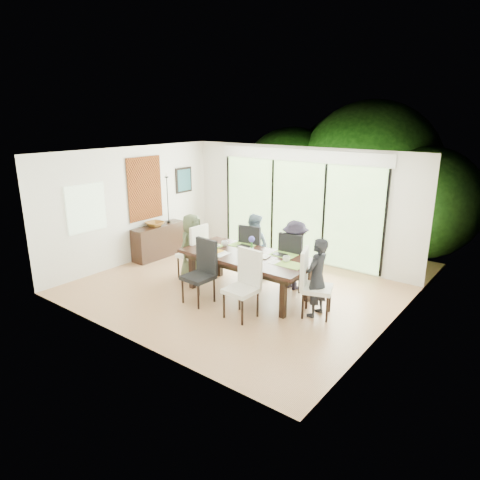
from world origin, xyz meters
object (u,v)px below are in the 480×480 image
Objects in this scene: chair_near_left at (198,272)px; person_left_end at (192,246)px; chair_far_right at (295,260)px; person_right_end at (317,278)px; cup_c at (286,259)px; cup_a at (225,244)px; cup_b at (251,255)px; bowl at (155,224)px; chair_left_end at (192,251)px; person_far_left at (254,246)px; sideboard at (159,241)px; table_top at (248,256)px; chair_near_right at (241,285)px; vase at (252,251)px; chair_far_left at (255,250)px; chair_right_end at (318,283)px; person_far_right at (295,255)px; laptop at (211,247)px.

person_left_end is (-0.98, 0.87, 0.10)m from chair_near_left.
person_right_end is at bearing 132.60° from chair_far_right.
person_left_end reaches higher than cup_c.
chair_far_right is at bearing 108.43° from cup_c.
cup_a is (-1.25, -0.70, 0.27)m from chair_far_right.
cup_b is 3.30m from bowl.
chair_left_end is 0.85× the size of person_left_end.
chair_far_right is 1.01m from person_far_left.
sideboard is (-3.26, 0.61, -0.47)m from cup_b.
bowl is (-3.11, 0.41, 0.07)m from table_top.
chair_far_right is 3.69m from bowl.
vase is at bearing 118.91° from chair_near_right.
chair_left_end reaches higher than sideboard.
cup_c reaches higher than bowl.
cup_a is at bearing 103.77° from chair_near_left.
chair_far_left reaches higher than bowl.
sideboard is (-3.61, 1.38, -0.20)m from chair_near_right.
cup_b is at bearing -16.39° from cup_a.
chair_far_left is 1.16m from cup_b.
bowl is at bearing -92.62° from person_right_end.
chair_right_end is 1.38m from cup_b.
sideboard is (-3.91, 0.41, -0.47)m from cup_c.
chair_far_right is 0.84m from cup_c.
chair_right_end is 1.00× the size of chair_near_right.
person_far_right is 1.43m from cup_a.
chair_near_left is 2.96m from sideboard.
laptop is at bearing 82.13° from chair_left_end.
chair_far_left reaches higher than cup_b.
person_right_end is at bearing 148.11° from chair_far_left.
bowl is at bearing 65.26° from chair_right_end.
person_right_end is (-0.02, 0.00, 0.10)m from chair_right_end.
chair_right_end is 2.18m from chair_near_left.
chair_right_end is at bearing -3.90° from cup_a.
chair_far_right is 1.26m from person_right_end.
chair_near_right is at bearing -19.57° from bowl.
chair_near_right is at bearing 2.68° from chair_near_left.
chair_far_left is (1.05, 0.85, 0.00)m from chair_left_end.
chair_right_end is 0.85× the size of person_far_right.
person_left_end is at bearing -14.21° from bowl.
cup_b is at bearing -94.79° from person_left_end.
cup_c is (0.30, 0.97, 0.27)m from chair_near_right.
chair_left_end is 1.33m from chair_near_left.
cup_b is at bearing -56.31° from vase.
cup_a is at bearing -80.40° from person_left_end.
chair_left_end is 1.35m from chair_far_left.
table_top is 0.98m from chair_far_left.
chair_near_left is at bearing -177.15° from chair_near_right.
person_far_right is (2.03, 0.83, 0.00)m from person_left_end.
chair_right_end is 8.87× the size of cup_c.
laptop is 1.00m from cup_b.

